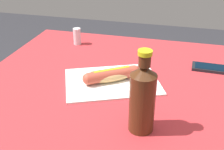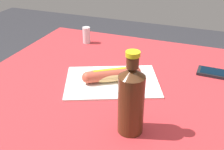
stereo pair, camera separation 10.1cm
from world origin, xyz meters
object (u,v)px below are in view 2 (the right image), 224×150
at_px(cell_phone, 216,73).
at_px(soda_bottle, 131,99).
at_px(salt_shaker, 86,35).
at_px(hot_dog, 112,75).

xyz_separation_m(cell_phone, soda_bottle, (-0.21, -0.44, 0.10)).
relative_size(soda_bottle, salt_shaker, 3.05).
distance_m(hot_dog, salt_shaker, 0.41).
bearing_deg(soda_bottle, salt_shaker, 125.81).
xyz_separation_m(hot_dog, cell_phone, (0.35, 0.20, -0.02)).
height_order(hot_dog, salt_shaker, salt_shaker).
height_order(soda_bottle, salt_shaker, soda_bottle).
bearing_deg(cell_phone, hot_dog, -150.67).
height_order(cell_phone, soda_bottle, soda_bottle).
distance_m(hot_dog, cell_phone, 0.41).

